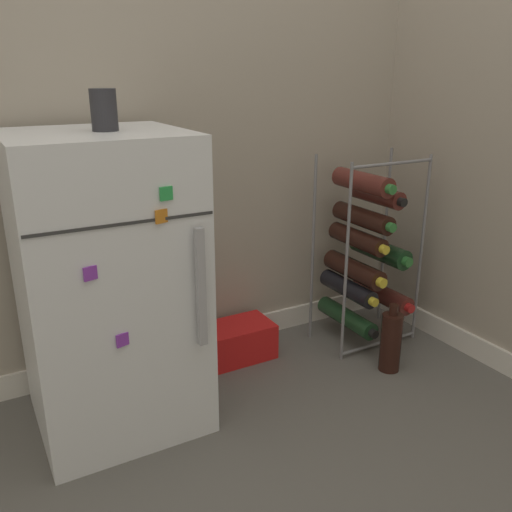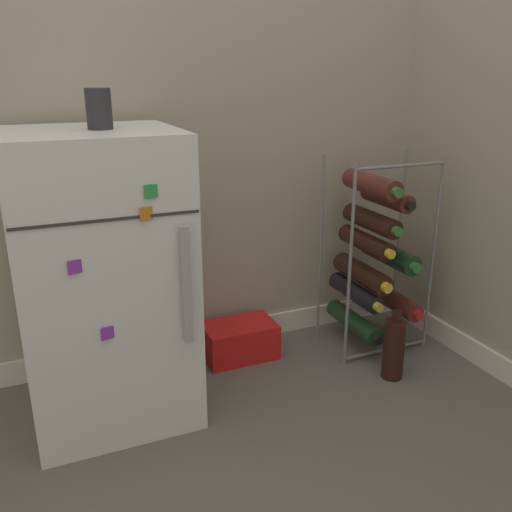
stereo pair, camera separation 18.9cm
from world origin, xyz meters
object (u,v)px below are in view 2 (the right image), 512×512
at_px(mini_fridge, 104,279).
at_px(loose_bottle_floor, 394,348).
at_px(wine_rack, 373,257).
at_px(fridge_top_cup, 99,109).
at_px(soda_box, 239,340).

height_order(mini_fridge, loose_bottle_floor, mini_fridge).
bearing_deg(wine_rack, fridge_top_cup, -176.96).
height_order(mini_fridge, soda_box, mini_fridge).
distance_m(soda_box, fridge_top_cup, 1.03).
distance_m(wine_rack, fridge_top_cup, 1.16).
distance_m(wine_rack, loose_bottle_floor, 0.37).
relative_size(soda_box, loose_bottle_floor, 1.05).
xyz_separation_m(fridge_top_cup, loose_bottle_floor, (0.94, -0.20, -0.85)).
relative_size(soda_box, fridge_top_cup, 2.49).
xyz_separation_m(mini_fridge, loose_bottle_floor, (0.97, -0.21, -0.34)).
bearing_deg(wine_rack, loose_bottle_floor, -103.99).
bearing_deg(mini_fridge, loose_bottle_floor, -12.43).
relative_size(mini_fridge, loose_bottle_floor, 3.44).
bearing_deg(mini_fridge, soda_box, 16.34).
bearing_deg(loose_bottle_floor, soda_box, 141.93).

